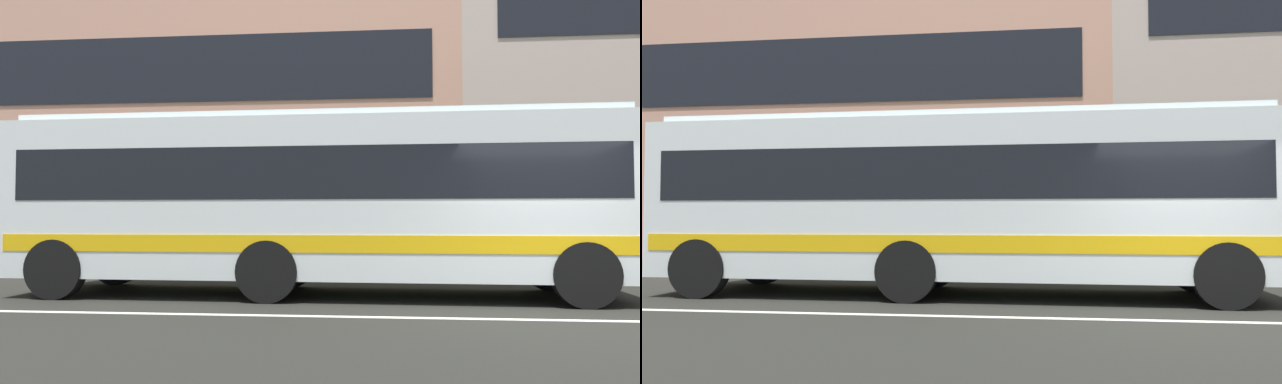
{
  "view_description": "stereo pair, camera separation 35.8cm",
  "coord_description": "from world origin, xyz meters",
  "views": [
    {
      "loc": [
        -2.41,
        -8.59,
        1.36
      ],
      "look_at": [
        -3.58,
        2.78,
        1.84
      ],
      "focal_mm": 34.93,
      "sensor_mm": 36.0,
      "label": 1
    },
    {
      "loc": [
        -2.06,
        -8.55,
        1.36
      ],
      "look_at": [
        -3.58,
        2.78,
        1.84
      ],
      "focal_mm": 34.93,
      "sensor_mm": 36.0,
      "label": 2
    }
  ],
  "objects": [
    {
      "name": "lane_centre_line",
      "position": [
        0.0,
        0.0,
        0.0
      ],
      "size": [
        60.0,
        0.16,
        0.01
      ],
      "primitive_type": "cube",
      "color": "silver",
      "rests_on": "ground_plane"
    },
    {
      "name": "ground_plane",
      "position": [
        0.0,
        0.0,
        0.0
      ],
      "size": [
        160.0,
        160.0,
        0.0
      ],
      "primitive_type": "plane",
      "color": "black"
    },
    {
      "name": "hedge_row_far",
      "position": [
        -1.96,
        6.17,
        0.42
      ],
      "size": [
        15.99,
        1.1,
        0.83
      ],
      "primitive_type": "cube",
      "color": "#396631",
      "rests_on": "ground_plane"
    },
    {
      "name": "transit_bus",
      "position": [
        -3.62,
        2.42,
        1.73
      ],
      "size": [
        10.58,
        2.77,
        3.13
      ],
      "color": "silver",
      "rests_on": "ground_plane"
    },
    {
      "name": "apartment_block_left",
      "position": [
        -11.14,
        14.11,
        5.18
      ],
      "size": [
        22.14,
        8.08,
        10.35
      ],
      "color": "tan",
      "rests_on": "ground_plane"
    }
  ]
}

